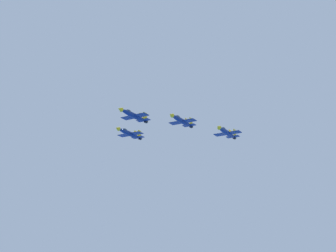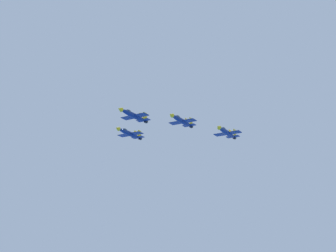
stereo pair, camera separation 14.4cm
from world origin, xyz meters
TOP-DOWN VIEW (x-y plane):
  - jet_lead at (-7.95, -18.83)m, footprint 18.01×11.94m
  - jet_left_wingman at (-27.44, -13.36)m, footprint 17.61×11.75m
  - jet_right_wingman at (-16.49, -37.18)m, footprint 17.77×11.88m
  - jet_left_outer at (-46.93, -7.89)m, footprint 17.90×11.96m

SIDE VIEW (x-z plane):
  - jet_left_outer at x=-46.93m, z-range 172.81..176.84m
  - jet_right_wingman at x=-16.49m, z-range 174.50..178.50m
  - jet_left_wingman at x=-27.44m, z-range 175.88..179.83m
  - jet_lead at x=-7.95m, z-range 175.93..179.93m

